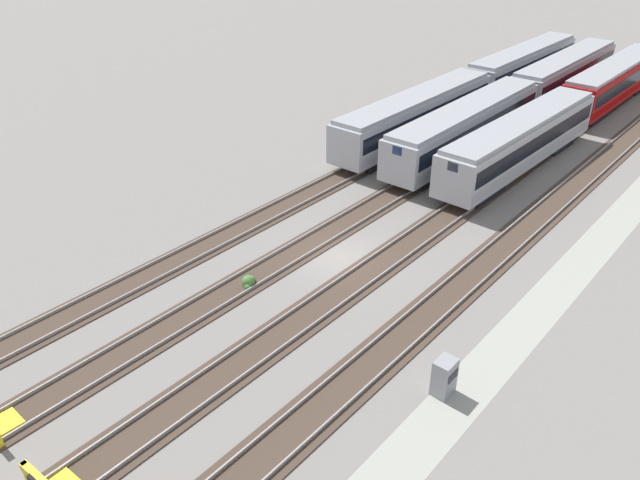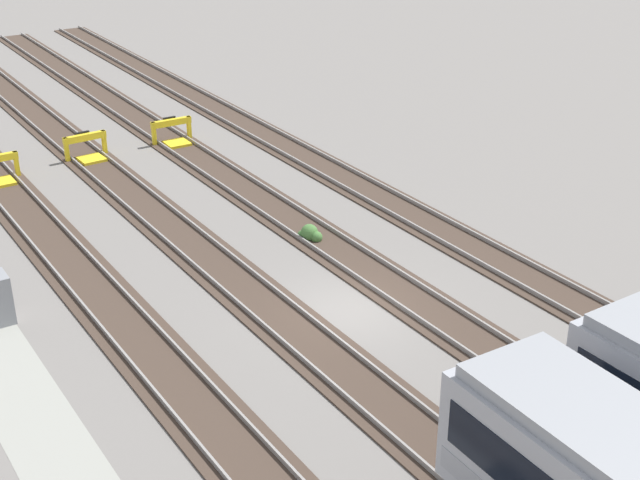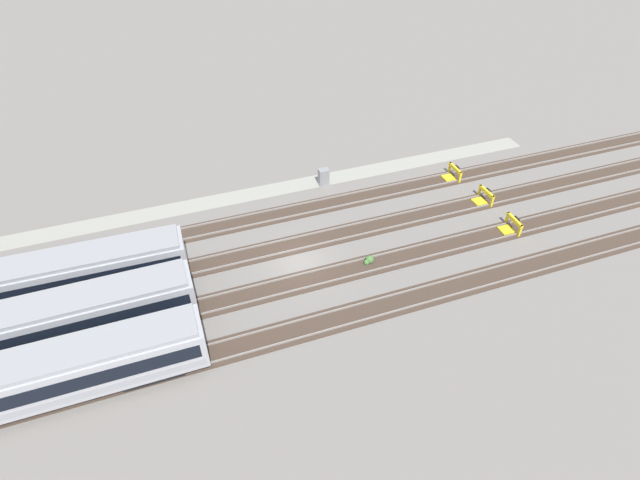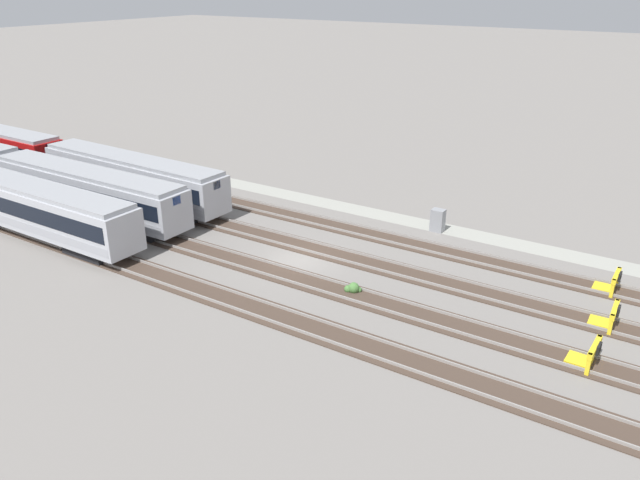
{
  "view_description": "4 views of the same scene",
  "coord_description": "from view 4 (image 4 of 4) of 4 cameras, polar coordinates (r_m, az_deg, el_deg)",
  "views": [
    {
      "loc": [
        -22.39,
        -17.45,
        17.51
      ],
      "look_at": [
        -1.67,
        -0.0,
        1.8
      ],
      "focal_mm": 35.0,
      "sensor_mm": 36.0,
      "label": 1
    },
    {
      "loc": [
        20.02,
        -14.19,
        14.16
      ],
      "look_at": [
        -1.67,
        -0.0,
        1.8
      ],
      "focal_mm": 50.0,
      "sensor_mm": 36.0,
      "label": 2
    },
    {
      "loc": [
        7.85,
        26.92,
        26.33
      ],
      "look_at": [
        -1.67,
        -0.0,
        1.8
      ],
      "focal_mm": 28.0,
      "sensor_mm": 36.0,
      "label": 3
    },
    {
      "loc": [
        -20.52,
        28.99,
        16.41
      ],
      "look_at": [
        -1.67,
        -0.0,
        1.8
      ],
      "focal_mm": 35.0,
      "sensor_mm": 36.0,
      "label": 4
    }
  ],
  "objects": [
    {
      "name": "electrical_cabinet",
      "position": [
        44.13,
        10.72,
        1.78
      ],
      "size": [
        0.9,
        0.73,
        1.6
      ],
      "color": "gray",
      "rests_on": "ground"
    },
    {
      "name": "weed_clump",
      "position": [
        35.24,
        3.04,
        -4.44
      ],
      "size": [
        0.92,
        0.7,
        0.64
      ],
      "color": "#4C7F3D",
      "rests_on": "ground"
    },
    {
      "name": "rail_track_middle",
      "position": [
        37.57,
        -3.89,
        -2.97
      ],
      "size": [
        90.0,
        2.24,
        0.21
      ],
      "color": "#47382D",
      "rests_on": "ground"
    },
    {
      "name": "subway_car_front_row_right_inner",
      "position": [
        46.23,
        -24.52,
        2.67
      ],
      "size": [
        18.01,
        2.92,
        3.7
      ],
      "color": "#ADAFB7",
      "rests_on": "ground"
    },
    {
      "name": "rail_track_nearest",
      "position": [
        43.98,
        2.65,
        1.03
      ],
      "size": [
        90.0,
        2.23,
        0.21
      ],
      "color": "#47382D",
      "rests_on": "ground"
    },
    {
      "name": "service_walkway",
      "position": [
        47.08,
        5.0,
        2.42
      ],
      "size": [
        54.0,
        2.0,
        0.01
      ],
      "primitive_type": "cube",
      "color": "#9E9E93",
      "rests_on": "ground"
    },
    {
      "name": "bumper_stop_near_inner_track",
      "position": [
        35.02,
        24.82,
        -6.41
      ],
      "size": [
        1.37,
        2.01,
        1.22
      ],
      "color": "yellow",
      "rests_on": "ground"
    },
    {
      "name": "ground_plane",
      "position": [
        39.12,
        -2.05,
        -1.91
      ],
      "size": [
        400.0,
        400.0,
        0.0
      ],
      "primitive_type": "plane",
      "color": "gray"
    },
    {
      "name": "subway_car_front_row_left_inner",
      "position": [
        50.85,
        -16.78,
        5.5
      ],
      "size": [
        18.06,
        3.26,
        3.7
      ],
      "color": "#ADAFB7",
      "rests_on": "ground"
    },
    {
      "name": "subway_car_front_row_leftmost",
      "position": [
        48.42,
        -20.45,
        4.17
      ],
      "size": [
        18.02,
        2.96,
        3.7
      ],
      "color": "#ADAFB7",
      "rests_on": "ground"
    },
    {
      "name": "rail_track_near_inner",
      "position": [
        40.69,
        -0.36,
        -0.81
      ],
      "size": [
        90.0,
        2.24,
        0.21
      ],
      "color": "#47382D",
      "rests_on": "ground"
    },
    {
      "name": "bumper_stop_nearest_track",
      "position": [
        38.85,
        25.01,
        -3.55
      ],
      "size": [
        1.35,
        2.0,
        1.22
      ],
      "color": "yellow",
      "rests_on": "ground"
    },
    {
      "name": "rail_track_far_inner",
      "position": [
        34.69,
        -8.05,
        -5.49
      ],
      "size": [
        90.0,
        2.23,
        0.21
      ],
      "color": "#47382D",
      "rests_on": "ground"
    },
    {
      "name": "bumper_stop_middle_track",
      "position": [
        31.38,
        23.25,
        -9.63
      ],
      "size": [
        1.36,
        2.01,
        1.22
      ],
      "color": "yellow",
      "rests_on": "ground"
    }
  ]
}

